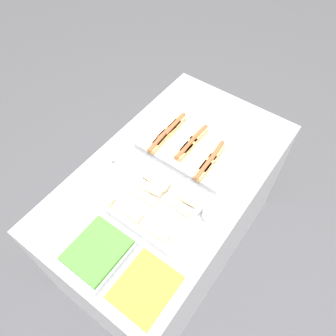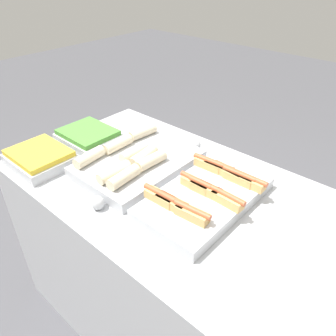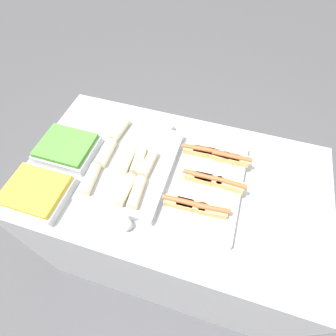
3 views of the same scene
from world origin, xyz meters
The scene contains 8 objects.
ground_plane centered at (0.00, 0.00, 0.00)m, with size 12.00×12.00×0.00m, color #4C4C51.
counter centered at (0.00, 0.00, 0.46)m, with size 1.51×0.87×0.93m.
tray_hotdogs centered at (0.17, 0.01, 0.96)m, with size 0.35×0.55×0.10m.
tray_wraps centered at (-0.22, -0.01, 0.96)m, with size 0.38×0.54×0.10m.
tray_side_front centered at (-0.58, -0.28, 0.96)m, with size 0.29×0.24×0.07m.
tray_side_back centered at (-0.58, -0.01, 0.96)m, with size 0.29×0.24×0.07m.
serving_spoon_near centered at (-0.14, -0.30, 0.95)m, with size 0.26×0.05×0.05m.
serving_spoon_far centered at (-0.13, 0.30, 0.95)m, with size 0.27×0.05×0.05m.
Camera 1 is at (-0.85, -0.60, 2.39)m, focal length 35.00 mm.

